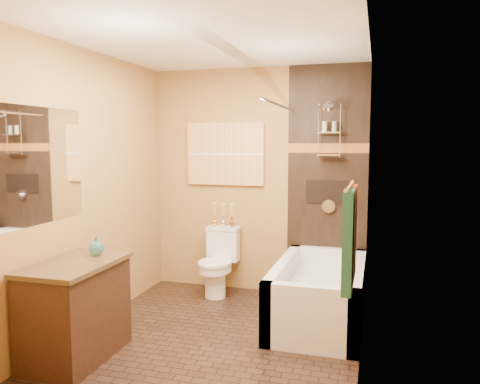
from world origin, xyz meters
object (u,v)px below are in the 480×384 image
at_px(toilet, 219,261).
at_px(vanity, 76,310).
at_px(sunset_painting, 225,154).
at_px(bathtub, 319,298).

distance_m(toilet, vanity, 1.87).
height_order(sunset_painting, vanity, sunset_painting).
xyz_separation_m(sunset_painting, bathtub, (1.17, -0.73, -1.33)).
height_order(sunset_painting, toilet, sunset_painting).
distance_m(sunset_painting, vanity, 2.41).
xyz_separation_m(bathtub, toilet, (-1.17, 0.48, 0.15)).
height_order(sunset_painting, bathtub, sunset_painting).
bearing_deg(toilet, vanity, -108.12).
bearing_deg(bathtub, toilet, 157.87).
height_order(toilet, vanity, vanity).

